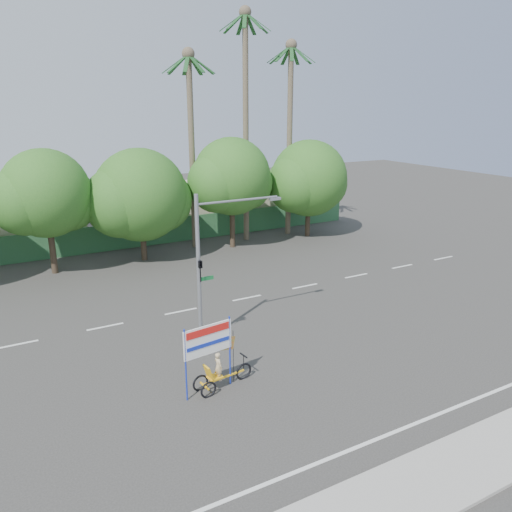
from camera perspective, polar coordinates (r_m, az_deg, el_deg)
ground at (r=21.52m, az=4.29°, el=-12.74°), size 120.00×120.00×0.00m
sidewalk_near at (r=16.86m, az=19.49°, el=-23.09°), size 50.00×2.40×0.12m
fence at (r=39.68m, az=-12.77°, el=2.50°), size 38.00×0.08×2.00m
building_right at (r=46.29m, az=-4.87°, el=5.93°), size 14.00×8.00×3.60m
tree_left at (r=34.20m, az=-22.96°, el=6.25°), size 6.66×5.60×8.07m
tree_center at (r=35.38m, az=-13.16°, el=6.49°), size 7.62×6.40×7.85m
tree_right at (r=37.71m, az=-2.86°, el=8.73°), size 6.90×5.80×8.36m
tree_far_right at (r=41.30m, az=6.01°, el=8.55°), size 7.38×6.20×7.94m
palm_tall at (r=39.57m, az=-1.19°, el=16.74°), size 3.73×3.79×17.45m
palm_mid at (r=41.60m, az=3.89°, el=15.25°), size 3.73×3.79×15.45m
palm_short at (r=37.75m, az=-7.43°, el=14.15°), size 3.73×3.79×14.45m
traffic_signal at (r=22.55m, az=-5.78°, el=-3.15°), size 4.72×1.10×7.00m
trike_billboard at (r=19.59m, az=-4.71°, el=-11.97°), size 2.99×0.86×2.95m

